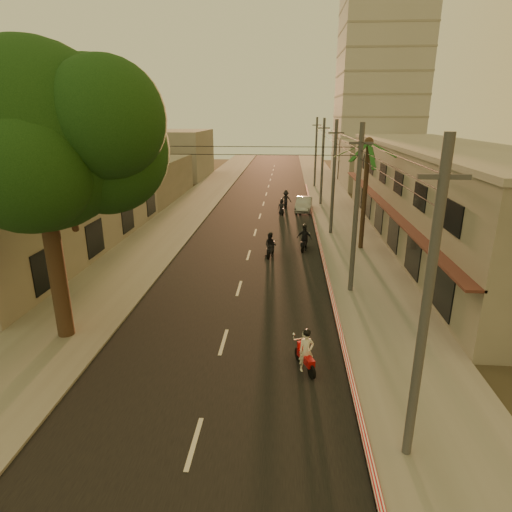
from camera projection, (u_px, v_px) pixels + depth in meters
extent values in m
plane|color=#383023|center=(216.00, 368.00, 16.58)|extent=(160.00, 160.00, 0.00)
cube|color=black|center=(255.00, 233.00, 35.50)|extent=(10.00, 140.00, 0.02)
cube|color=slate|center=(346.00, 234.00, 34.95)|extent=(5.00, 140.00, 0.12)
cube|color=slate|center=(167.00, 230.00, 36.01)|extent=(5.00, 140.00, 0.12)
cube|color=red|center=(321.00, 251.00, 30.38)|extent=(0.20, 60.00, 0.20)
cube|color=gray|center=(442.00, 198.00, 31.51)|extent=(8.00, 34.00, 7.00)
cube|color=gray|center=(449.00, 147.00, 30.36)|extent=(8.20, 34.20, 0.30)
cube|color=#47231C|center=(382.00, 202.00, 31.94)|extent=(0.80, 34.00, 0.12)
cube|color=gray|center=(50.00, 217.00, 30.02)|extent=(8.00, 24.00, 5.00)
cube|color=gray|center=(44.00, 180.00, 29.20)|extent=(8.20, 24.20, 0.20)
cube|color=#B7B5B2|center=(380.00, 81.00, 64.01)|extent=(12.00, 12.00, 28.00)
cylinder|color=black|center=(57.00, 273.00, 18.01)|extent=(0.70, 0.70, 6.00)
cylinder|color=black|center=(70.00, 201.00, 17.39)|extent=(1.22, 2.17, 3.04)
cylinder|color=black|center=(27.00, 199.00, 16.76)|extent=(1.31, 1.49, 2.73)
sphere|color=black|center=(36.00, 138.00, 16.28)|extent=(7.20, 7.20, 7.20)
sphere|color=black|center=(104.00, 150.00, 17.22)|extent=(5.20, 5.20, 5.20)
sphere|color=black|center=(6.00, 144.00, 17.25)|extent=(4.80, 4.80, 4.80)
sphere|color=black|center=(28.00, 168.00, 14.81)|extent=(4.60, 4.60, 4.60)
sphere|color=black|center=(105.00, 119.00, 15.37)|extent=(4.40, 4.40, 4.40)
sphere|color=black|center=(91.00, 108.00, 18.11)|extent=(4.40, 4.40, 4.40)
cylinder|color=black|center=(364.00, 198.00, 29.95)|extent=(0.32, 0.32, 7.60)
sphere|color=black|center=(369.00, 142.00, 28.75)|extent=(0.60, 0.60, 0.60)
cylinder|color=#38383A|center=(425.00, 314.00, 10.93)|extent=(0.26, 0.26, 9.00)
cube|color=#38383A|center=(444.00, 177.00, 9.83)|extent=(1.20, 0.12, 0.12)
cylinder|color=#38383A|center=(356.00, 212.00, 22.29)|extent=(0.26, 0.26, 9.00)
cube|color=#38383A|center=(361.00, 143.00, 21.18)|extent=(1.20, 0.12, 0.12)
cylinder|color=#38383A|center=(334.00, 179.00, 33.64)|extent=(0.26, 0.26, 9.00)
cube|color=#38383A|center=(336.00, 133.00, 32.53)|extent=(1.20, 0.12, 0.12)
cylinder|color=#38383A|center=(322.00, 163.00, 44.99)|extent=(0.26, 0.26, 9.00)
cube|color=#38383A|center=(324.00, 128.00, 43.89)|extent=(1.20, 0.12, 0.12)
cylinder|color=#38383A|center=(316.00, 153.00, 56.35)|extent=(0.26, 0.26, 9.00)
cube|color=#38383A|center=(317.00, 125.00, 55.24)|extent=(1.20, 0.12, 0.12)
cube|color=gray|center=(373.00, 164.00, 57.22)|extent=(8.00, 14.00, 6.00)
cube|color=gray|center=(143.00, 180.00, 49.04)|extent=(8.00, 14.00, 4.40)
cube|color=gray|center=(180.00, 154.00, 65.66)|extent=(8.00, 14.00, 7.00)
cylinder|color=black|center=(299.00, 355.00, 16.99)|extent=(0.30, 0.55, 0.56)
cylinder|color=black|center=(312.00, 372.00, 15.87)|extent=(0.30, 0.55, 0.56)
cube|color=#B30D0F|center=(306.00, 358.00, 16.27)|extent=(0.66, 1.12, 0.30)
cube|color=#B30D0F|center=(301.00, 348.00, 16.68)|extent=(0.31, 0.20, 0.60)
cylinder|color=silver|center=(300.00, 339.00, 16.67)|extent=(0.52, 0.24, 0.04)
imported|color=silver|center=(306.00, 351.00, 16.18)|extent=(0.88, 0.82, 1.67)
sphere|color=black|center=(307.00, 333.00, 15.94)|extent=(0.30, 0.30, 0.30)
sphere|color=silver|center=(294.00, 334.00, 16.50)|extent=(0.12, 0.12, 0.12)
sphere|color=silver|center=(307.00, 332.00, 16.66)|extent=(0.12, 0.12, 0.12)
cylinder|color=black|center=(273.00, 250.00, 30.03)|extent=(0.20, 0.57, 0.56)
cylinder|color=black|center=(269.00, 255.00, 28.89)|extent=(0.20, 0.57, 0.56)
cube|color=black|center=(270.00, 249.00, 29.31)|extent=(0.48, 1.13, 0.30)
cube|color=black|center=(272.00, 245.00, 29.71)|extent=(0.31, 0.15, 0.60)
cylinder|color=silver|center=(273.00, 240.00, 29.71)|extent=(0.54, 0.14, 0.04)
imported|color=black|center=(270.00, 245.00, 29.21)|extent=(1.04, 0.93, 1.67)
sphere|color=black|center=(271.00, 234.00, 28.97)|extent=(0.30, 0.30, 0.30)
cylinder|color=black|center=(306.00, 243.00, 31.52)|extent=(0.23, 0.61, 0.60)
cylinder|color=black|center=(302.00, 249.00, 30.29)|extent=(0.23, 0.61, 0.60)
cube|color=black|center=(304.00, 242.00, 30.74)|extent=(0.54, 1.22, 0.32)
cube|color=black|center=(305.00, 238.00, 31.18)|extent=(0.34, 0.17, 0.65)
cylinder|color=silver|center=(306.00, 233.00, 31.18)|extent=(0.59, 0.16, 0.04)
imported|color=black|center=(304.00, 238.00, 30.64)|extent=(1.24, 0.87, 1.81)
sphere|color=black|center=(305.00, 227.00, 30.37)|extent=(0.32, 0.32, 0.32)
cylinder|color=black|center=(281.00, 211.00, 42.45)|extent=(0.16, 0.50, 0.50)
cylinder|color=black|center=(282.00, 213.00, 41.40)|extent=(0.16, 0.50, 0.50)
cube|color=black|center=(282.00, 210.00, 41.79)|extent=(0.39, 1.00, 0.27)
cube|color=black|center=(281.00, 207.00, 42.17)|extent=(0.28, 0.13, 0.53)
cylinder|color=silver|center=(281.00, 204.00, 42.17)|extent=(0.49, 0.11, 0.04)
imported|color=black|center=(282.00, 207.00, 41.71)|extent=(0.87, 0.69, 1.49)
sphere|color=black|center=(282.00, 200.00, 41.49)|extent=(0.27, 0.27, 0.27)
cylinder|color=black|center=(286.00, 204.00, 45.55)|extent=(0.12, 0.59, 0.59)
cylinder|color=black|center=(286.00, 206.00, 44.30)|extent=(0.12, 0.59, 0.59)
cube|color=black|center=(286.00, 202.00, 44.76)|extent=(0.32, 1.17, 0.32)
cube|color=black|center=(286.00, 200.00, 45.21)|extent=(0.32, 0.11, 0.63)
cylinder|color=silver|center=(286.00, 196.00, 45.21)|extent=(0.58, 0.06, 0.04)
imported|color=black|center=(286.00, 199.00, 44.66)|extent=(1.18, 0.72, 1.77)
sphere|color=black|center=(286.00, 191.00, 44.40)|extent=(0.32, 0.32, 0.32)
imported|color=gray|center=(304.00, 204.00, 43.15)|extent=(2.37, 4.60, 1.42)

